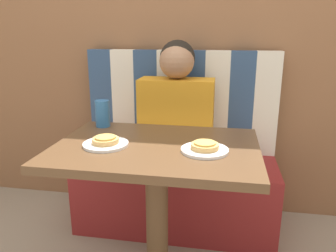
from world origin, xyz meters
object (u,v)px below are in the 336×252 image
object	(u,v)px
person	(177,104)
drinking_cup	(103,114)
plate_right	(205,150)
plate_left	(106,144)
pizza_left	(105,140)
pizza_right	(205,146)

from	to	relation	value
person	drinking_cup	size ratio (longest dim) A/B	5.39
plate_right	person	bearing A→B (deg)	108.27
plate_left	plate_right	world-z (taller)	same
pizza_left	pizza_right	world-z (taller)	same
pizza_left	drinking_cup	distance (m)	0.30
plate_left	pizza_right	distance (m)	0.41
pizza_right	plate_left	bearing A→B (deg)	-180.00
plate_left	drinking_cup	bearing A→B (deg)	112.74
person	plate_left	xyz separation A→B (m)	(-0.21, -0.63, -0.04)
plate_left	pizza_right	xyz separation A→B (m)	(0.41, 0.00, 0.02)
drinking_cup	pizza_left	bearing A→B (deg)	-67.26
plate_left	pizza_right	size ratio (longest dim) A/B	1.70
plate_right	pizza_left	world-z (taller)	pizza_left
pizza_left	drinking_cup	xyz separation A→B (m)	(-0.12, 0.28, 0.04)
person	plate_right	bearing A→B (deg)	-71.73
plate_right	drinking_cup	world-z (taller)	drinking_cup
person	plate_right	distance (m)	0.66
person	plate_right	world-z (taller)	person
person	plate_right	size ratio (longest dim) A/B	3.77
plate_left	pizza_left	distance (m)	0.02
person	drinking_cup	distance (m)	0.48
pizza_right	pizza_left	bearing A→B (deg)	180.00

